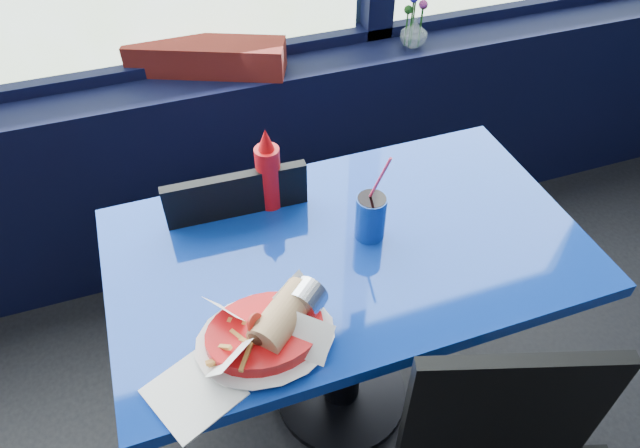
% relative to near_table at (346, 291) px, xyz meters
% --- Properties ---
extents(window_sill, '(5.00, 0.26, 0.80)m').
position_rel_near_table_xyz_m(window_sill, '(-0.30, 0.87, -0.17)').
color(window_sill, black).
rests_on(window_sill, ground).
extents(near_table, '(1.20, 0.70, 0.75)m').
position_rel_near_table_xyz_m(near_table, '(0.00, 0.00, 0.00)').
color(near_table, black).
rests_on(near_table, ground).
extents(chair_near_back, '(0.41, 0.41, 0.88)m').
position_rel_near_table_xyz_m(chair_near_back, '(-0.24, 0.32, -0.06)').
color(chair_near_back, black).
rests_on(chair_near_back, ground).
extents(planter_box, '(0.55, 0.33, 0.11)m').
position_rel_near_table_xyz_m(planter_box, '(-0.17, 0.89, 0.29)').
color(planter_box, maroon).
rests_on(planter_box, window_sill).
extents(flower_vase, '(0.13, 0.14, 0.21)m').
position_rel_near_table_xyz_m(flower_vase, '(0.58, 0.83, 0.30)').
color(flower_vase, silver).
rests_on(flower_vase, window_sill).
extents(food_basket, '(0.32, 0.32, 0.10)m').
position_rel_near_table_xyz_m(food_basket, '(-0.27, -0.21, 0.22)').
color(food_basket, red).
rests_on(food_basket, near_table).
extents(ketchup_bottle, '(0.07, 0.07, 0.24)m').
position_rel_near_table_xyz_m(ketchup_bottle, '(-0.14, 0.22, 0.29)').
color(ketchup_bottle, red).
rests_on(ketchup_bottle, near_table).
extents(soda_cup, '(0.08, 0.08, 0.26)m').
position_rel_near_table_xyz_m(soda_cup, '(0.07, 0.02, 0.25)').
color(soda_cup, '#0D3595').
rests_on(soda_cup, near_table).
extents(napkin, '(0.21, 0.21, 0.00)m').
position_rel_near_table_xyz_m(napkin, '(-0.45, -0.28, 0.18)').
color(napkin, white).
rests_on(napkin, near_table).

